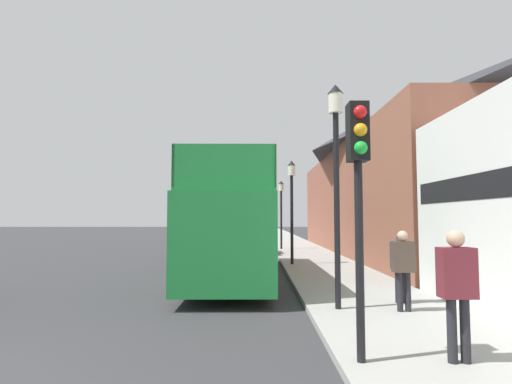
% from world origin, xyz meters
% --- Properties ---
extents(ground_plane, '(144.00, 144.00, 0.00)m').
position_xyz_m(ground_plane, '(0.00, 21.00, 0.00)').
color(ground_plane, '#333335').
extents(sidewalk, '(3.45, 108.00, 0.14)m').
position_xyz_m(sidewalk, '(7.42, 18.00, 0.07)').
color(sidewalk, '#999993').
rests_on(sidewalk, ground_plane).
extents(brick_terrace_rear, '(6.00, 24.01, 8.66)m').
position_xyz_m(brick_terrace_rear, '(12.15, 19.43, 4.33)').
color(brick_terrace_rear, '#935642').
rests_on(brick_terrace_rear, ground_plane).
extents(tour_bus, '(2.63, 10.41, 3.95)m').
position_xyz_m(tour_bus, '(3.74, 10.23, 1.80)').
color(tour_bus, '#1E7A38').
rests_on(tour_bus, ground_plane).
extents(parked_car_ahead_of_bus, '(2.02, 4.23, 1.49)m').
position_xyz_m(parked_car_ahead_of_bus, '(4.53, 19.04, 0.69)').
color(parked_car_ahead_of_bus, navy).
rests_on(parked_car_ahead_of_bus, ground_plane).
extents(pedestrian_nearest, '(0.48, 0.26, 1.83)m').
position_xyz_m(pedestrian_nearest, '(7.37, 1.42, 1.24)').
color(pedestrian_nearest, '#232328').
rests_on(pedestrian_nearest, sidewalk).
extents(pedestrian_second, '(0.45, 0.25, 1.73)m').
position_xyz_m(pedestrian_second, '(7.74, 4.47, 1.18)').
color(pedestrian_second, '#232328').
rests_on(pedestrian_second, sidewalk).
extents(pedestrian_third, '(0.43, 0.24, 1.64)m').
position_xyz_m(pedestrian_third, '(7.99, 5.34, 1.13)').
color(pedestrian_third, '#232328').
rests_on(pedestrian_third, sidewalk).
extents(traffic_signal, '(0.28, 0.42, 3.67)m').
position_xyz_m(traffic_signal, '(6.02, 1.44, 2.83)').
color(traffic_signal, black).
rests_on(traffic_signal, sidewalk).
extents(lamp_post_nearest, '(0.35, 0.35, 5.07)m').
position_xyz_m(lamp_post_nearest, '(6.37, 4.72, 3.60)').
color(lamp_post_nearest, black).
rests_on(lamp_post_nearest, sidewalk).
extents(lamp_post_second, '(0.35, 0.35, 4.54)m').
position_xyz_m(lamp_post_second, '(6.12, 13.28, 3.29)').
color(lamp_post_second, black).
rests_on(lamp_post_second, sidewalk).
extents(lamp_post_third, '(0.35, 0.35, 4.44)m').
position_xyz_m(lamp_post_third, '(6.20, 21.83, 3.22)').
color(lamp_post_third, black).
rests_on(lamp_post_third, sidewalk).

